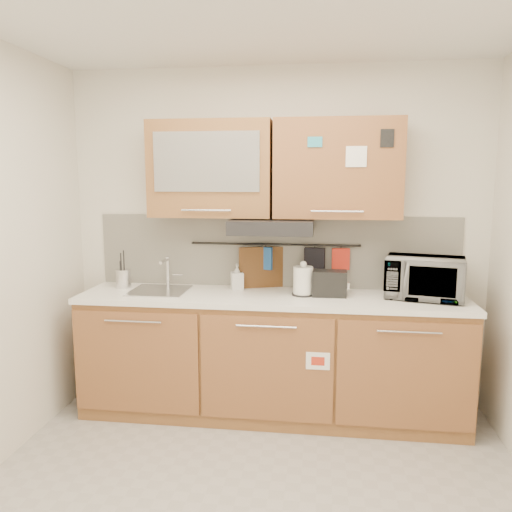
# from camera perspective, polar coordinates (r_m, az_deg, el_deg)

# --- Properties ---
(wall_back) EXTENTS (3.20, 0.00, 3.20)m
(wall_back) POSITION_cam_1_polar(r_m,az_deg,el_deg) (3.90, 2.22, 2.02)
(wall_back) COLOR silver
(wall_back) RESTS_ON ground
(base_cabinet) EXTENTS (2.80, 0.64, 0.88)m
(base_cabinet) POSITION_cam_1_polar(r_m,az_deg,el_deg) (3.81, 1.70, -12.02)
(base_cabinet) COLOR olive
(base_cabinet) RESTS_ON floor
(countertop) EXTENTS (2.82, 0.62, 0.04)m
(countertop) POSITION_cam_1_polar(r_m,az_deg,el_deg) (3.66, 1.73, -4.79)
(countertop) COLOR white
(countertop) RESTS_ON base_cabinet
(backsplash) EXTENTS (2.80, 0.02, 0.56)m
(backsplash) POSITION_cam_1_polar(r_m,az_deg,el_deg) (3.90, 2.19, 0.54)
(backsplash) COLOR silver
(backsplash) RESTS_ON countertop
(upper_cabinets) EXTENTS (1.82, 0.37, 0.70)m
(upper_cabinets) POSITION_cam_1_polar(r_m,az_deg,el_deg) (3.69, 1.93, 9.89)
(upper_cabinets) COLOR olive
(upper_cabinets) RESTS_ON wall_back
(range_hood) EXTENTS (0.60, 0.46, 0.10)m
(range_hood) POSITION_cam_1_polar(r_m,az_deg,el_deg) (3.64, 1.86, 3.43)
(range_hood) COLOR black
(range_hood) RESTS_ON upper_cabinets
(sink) EXTENTS (0.42, 0.40, 0.26)m
(sink) POSITION_cam_1_polar(r_m,az_deg,el_deg) (3.85, -10.94, -3.90)
(sink) COLOR silver
(sink) RESTS_ON countertop
(utensil_rail) EXTENTS (1.30, 0.02, 0.02)m
(utensil_rail) POSITION_cam_1_polar(r_m,az_deg,el_deg) (3.85, 2.14, 1.34)
(utensil_rail) COLOR black
(utensil_rail) RESTS_ON backsplash
(utensil_crock) EXTENTS (0.16, 0.16, 0.29)m
(utensil_crock) POSITION_cam_1_polar(r_m,az_deg,el_deg) (4.02, -14.91, -2.47)
(utensil_crock) COLOR silver
(utensil_crock) RESTS_ON countertop
(kettle) EXTENTS (0.19, 0.19, 0.25)m
(kettle) POSITION_cam_1_polar(r_m,az_deg,el_deg) (3.65, 5.42, -2.94)
(kettle) COLOR silver
(kettle) RESTS_ON countertop
(toaster) EXTENTS (0.25, 0.15, 0.19)m
(toaster) POSITION_cam_1_polar(r_m,az_deg,el_deg) (3.65, 8.37, -3.08)
(toaster) COLOR black
(toaster) RESTS_ON countertop
(microwave) EXTENTS (0.60, 0.47, 0.29)m
(microwave) POSITION_cam_1_polar(r_m,az_deg,el_deg) (3.74, 18.70, -2.37)
(microwave) COLOR #999999
(microwave) RESTS_ON countertop
(soap_bottle) EXTENTS (0.11, 0.12, 0.20)m
(soap_bottle) POSITION_cam_1_polar(r_m,az_deg,el_deg) (3.82, -2.17, -2.39)
(soap_bottle) COLOR #999999
(soap_bottle) RESTS_ON countertop
(cutting_board) EXTENTS (0.35, 0.14, 0.44)m
(cutting_board) POSITION_cam_1_polar(r_m,az_deg,el_deg) (3.89, 0.66, -2.19)
(cutting_board) COLOR brown
(cutting_board) RESTS_ON utensil_rail
(oven_mitt) EXTENTS (0.11, 0.06, 0.18)m
(oven_mitt) POSITION_cam_1_polar(r_m,az_deg,el_deg) (3.86, 1.10, -0.27)
(oven_mitt) COLOR #215299
(oven_mitt) RESTS_ON utensil_rail
(dark_pouch) EXTENTS (0.16, 0.08, 0.24)m
(dark_pouch) POSITION_cam_1_polar(r_m,az_deg,el_deg) (3.84, 6.69, -0.88)
(dark_pouch) COLOR black
(dark_pouch) RESTS_ON utensil_rail
(pot_holder) EXTENTS (0.13, 0.04, 0.16)m
(pot_holder) POSITION_cam_1_polar(r_m,az_deg,el_deg) (3.84, 9.66, -0.35)
(pot_holder) COLOR red
(pot_holder) RESTS_ON utensil_rail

